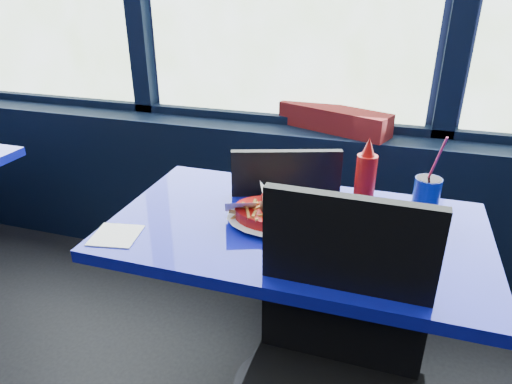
# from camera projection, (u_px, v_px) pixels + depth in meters

# --- Properties ---
(window_sill) EXTENTS (5.00, 0.26, 0.80)m
(window_sill) POSITION_uv_depth(u_px,v_px,m) (276.00, 198.00, 2.46)
(window_sill) COLOR black
(window_sill) RESTS_ON ground
(near_table) EXTENTS (1.20, 0.70, 0.75)m
(near_table) POSITION_uv_depth(u_px,v_px,m) (294.00, 272.00, 1.56)
(near_table) COLOR black
(near_table) RESTS_ON ground
(chair_near_front) EXTENTS (0.46, 0.47, 1.01)m
(chair_near_front) POSITION_uv_depth(u_px,v_px,m) (332.00, 373.00, 1.14)
(chair_near_front) COLOR black
(chair_near_front) RESTS_ON ground
(chair_near_back) EXTENTS (0.53, 0.53, 0.92)m
(chair_near_back) POSITION_uv_depth(u_px,v_px,m) (300.00, 233.00, 1.86)
(chair_near_back) COLOR black
(chair_near_back) RESTS_ON ground
(planter_box) EXTENTS (0.57, 0.33, 0.11)m
(planter_box) POSITION_uv_depth(u_px,v_px,m) (334.00, 119.00, 2.21)
(planter_box) COLOR maroon
(planter_box) RESTS_ON window_sill
(food_basket) EXTENTS (0.28, 0.27, 0.10)m
(food_basket) POSITION_uv_depth(u_px,v_px,m) (276.00, 212.00, 1.48)
(food_basket) COLOR #B20F0B
(food_basket) RESTS_ON near_table
(ketchup_bottle) EXTENTS (0.07, 0.07, 0.26)m
(ketchup_bottle) POSITION_uv_depth(u_px,v_px,m) (365.00, 178.00, 1.54)
(ketchup_bottle) COLOR #B20F0B
(ketchup_bottle) RESTS_ON near_table
(soda_cup) EXTENTS (0.09, 0.09, 0.29)m
(soda_cup) POSITION_uv_depth(u_px,v_px,m) (426.00, 197.00, 1.50)
(soda_cup) COLOR navy
(soda_cup) RESTS_ON near_table
(napkin) EXTENTS (0.16, 0.16, 0.00)m
(napkin) POSITION_uv_depth(u_px,v_px,m) (116.00, 235.00, 1.42)
(napkin) COLOR white
(napkin) RESTS_ON near_table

